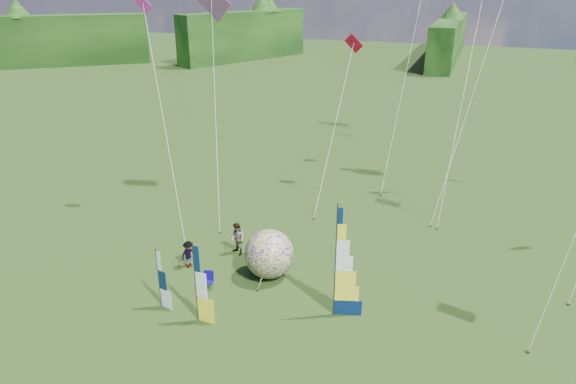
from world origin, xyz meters
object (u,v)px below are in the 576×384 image
(spectator_b, at_px, (237,239))
(kite_whale, at_px, (470,58))
(side_banner_far, at_px, (159,279))
(spectator_d, at_px, (267,249))
(spectator_a, at_px, (256,253))
(spectator_c, at_px, (189,254))
(camp_chair, at_px, (208,281))
(side_banner_left, at_px, (196,284))
(feather_banner_main, at_px, (335,263))
(bol_inflatable, at_px, (269,254))

(spectator_b, xyz_separation_m, kite_whale, (10.67, 13.27, 8.56))
(side_banner_far, bearing_deg, spectator_d, 71.15)
(spectator_a, distance_m, kite_whale, 18.96)
(spectator_c, relative_size, camp_chair, 1.63)
(side_banner_left, height_order, kite_whale, kite_whale)
(spectator_a, bearing_deg, kite_whale, 36.74)
(side_banner_left, bearing_deg, spectator_d, 81.73)
(side_banner_far, height_order, kite_whale, kite_whale)
(spectator_b, distance_m, kite_whale, 19.06)
(feather_banner_main, xyz_separation_m, spectator_d, (-4.58, 3.14, -1.80))
(spectator_a, relative_size, spectator_d, 0.98)
(feather_banner_main, bearing_deg, spectator_b, 135.35)
(side_banner_left, relative_size, kite_whale, 0.20)
(feather_banner_main, xyz_separation_m, kite_whale, (4.11, 16.82, 6.78))
(spectator_a, bearing_deg, spectator_c, 178.51)
(spectator_c, bearing_deg, side_banner_far, -149.83)
(side_banner_left, xyz_separation_m, camp_chair, (-0.78, 2.37, -1.46))
(spectator_d, bearing_deg, side_banner_far, 90.07)
(side_banner_far, distance_m, spectator_d, 6.27)
(side_banner_left, distance_m, spectator_a, 5.26)
(side_banner_far, relative_size, spectator_b, 1.60)
(spectator_c, bearing_deg, bol_inflatable, -59.86)
(kite_whale, bearing_deg, camp_chair, -110.84)
(spectator_b, height_order, kite_whale, kite_whale)
(side_banner_left, height_order, bol_inflatable, side_banner_left)
(feather_banner_main, height_order, bol_inflatable, feather_banner_main)
(side_banner_far, xyz_separation_m, camp_chair, (1.39, 2.02, -1.02))
(bol_inflatable, xyz_separation_m, spectator_c, (-4.34, -0.70, -0.51))
(spectator_c, bearing_deg, spectator_d, -43.94)
(side_banner_far, xyz_separation_m, spectator_d, (3.22, 5.35, -0.58))
(side_banner_far, relative_size, camp_chair, 3.18)
(feather_banner_main, relative_size, spectator_a, 3.02)
(spectator_b, distance_m, spectator_c, 2.84)
(side_banner_far, distance_m, kite_whale, 23.82)
(side_banner_far, distance_m, camp_chair, 2.66)
(side_banner_left, height_order, camp_chair, side_banner_left)
(feather_banner_main, bearing_deg, spectator_c, 154.45)
(side_banner_far, relative_size, bol_inflatable, 1.17)
(feather_banner_main, bearing_deg, spectator_d, 129.26)
(feather_banner_main, bearing_deg, bol_inflatable, 136.57)
(side_banner_far, xyz_separation_m, spectator_c, (-0.58, 3.57, -0.73))
(feather_banner_main, distance_m, side_banner_far, 8.20)
(spectator_a, height_order, kite_whale, kite_whale)
(spectator_a, xyz_separation_m, spectator_b, (-1.59, 0.99, 0.03))
(spectator_a, xyz_separation_m, camp_chair, (-1.44, -2.74, -0.43))
(bol_inflatable, height_order, spectator_b, bol_inflatable)
(side_banner_far, xyz_separation_m, bol_inflatable, (3.76, 4.27, -0.21))
(side_banner_left, relative_size, camp_chair, 4.11)
(spectator_b, bearing_deg, spectator_c, -99.51)
(feather_banner_main, bearing_deg, side_banner_left, -171.87)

